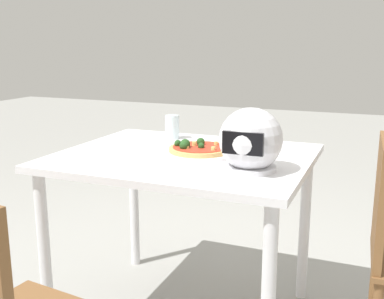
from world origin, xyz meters
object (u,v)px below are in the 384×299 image
Objects in this scene: motorcycle_helmet at (251,141)px; drinking_glass at (172,127)px; dining_table at (184,176)px; pizza at (198,148)px.

drinking_glass is at bearing -39.84° from motorcycle_helmet.
drinking_glass is (0.19, -0.28, 0.16)m from dining_table.
motorcycle_helmet reaches higher than dining_table.
pizza reaches higher than dining_table.
motorcycle_helmet is at bearing 140.16° from drinking_glass.
pizza is at bearing -32.04° from motorcycle_helmet.
motorcycle_helmet is (-0.33, 0.15, 0.21)m from dining_table.
drinking_glass reaches higher than dining_table.
dining_table is at bearing 23.65° from pizza.
motorcycle_helmet reaches higher than drinking_glass.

